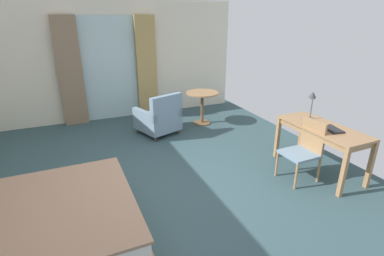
{
  "coord_description": "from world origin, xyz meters",
  "views": [
    {
      "loc": [
        -1.05,
        -3.43,
        2.35
      ],
      "look_at": [
        0.54,
        0.25,
        0.79
      ],
      "focal_mm": 27.45,
      "sensor_mm": 36.0,
      "label": 1
    }
  ],
  "objects_px": {
    "desk_lamp": "(312,98)",
    "closed_book": "(332,129)",
    "armchair_by_window": "(159,118)",
    "desk_chair": "(305,148)",
    "writing_desk": "(323,132)",
    "bed": "(22,236)",
    "round_cafe_table": "(202,100)"
  },
  "relations": [
    {
      "from": "desk_chair",
      "to": "writing_desk",
      "type": "bearing_deg",
      "value": 10.36
    },
    {
      "from": "closed_book",
      "to": "bed",
      "type": "bearing_deg",
      "value": -168.04
    },
    {
      "from": "desk_chair",
      "to": "armchair_by_window",
      "type": "xyz_separation_m",
      "value": [
        -1.45,
        2.56,
        -0.16
      ]
    },
    {
      "from": "writing_desk",
      "to": "armchair_by_window",
      "type": "distance_m",
      "value": 3.12
    },
    {
      "from": "writing_desk",
      "to": "closed_book",
      "type": "height_order",
      "value": "closed_book"
    },
    {
      "from": "closed_book",
      "to": "round_cafe_table",
      "type": "relative_size",
      "value": 0.44
    },
    {
      "from": "desk_lamp",
      "to": "round_cafe_table",
      "type": "xyz_separation_m",
      "value": [
        -0.91,
        2.28,
        -0.52
      ]
    },
    {
      "from": "desk_lamp",
      "to": "closed_book",
      "type": "height_order",
      "value": "desk_lamp"
    },
    {
      "from": "closed_book",
      "to": "armchair_by_window",
      "type": "distance_m",
      "value": 3.26
    },
    {
      "from": "closed_book",
      "to": "round_cafe_table",
      "type": "bearing_deg",
      "value": 116.21
    },
    {
      "from": "writing_desk",
      "to": "desk_chair",
      "type": "relative_size",
      "value": 1.54
    },
    {
      "from": "desk_chair",
      "to": "bed",
      "type": "bearing_deg",
      "value": -178.08
    },
    {
      "from": "writing_desk",
      "to": "desk_lamp",
      "type": "relative_size",
      "value": 3.1
    },
    {
      "from": "bed",
      "to": "closed_book",
      "type": "height_order",
      "value": "bed"
    },
    {
      "from": "bed",
      "to": "desk_lamp",
      "type": "bearing_deg",
      "value": 8.55
    },
    {
      "from": "desk_chair",
      "to": "desk_lamp",
      "type": "distance_m",
      "value": 0.94
    },
    {
      "from": "desk_lamp",
      "to": "round_cafe_table",
      "type": "bearing_deg",
      "value": 111.72
    },
    {
      "from": "writing_desk",
      "to": "desk_lamp",
      "type": "xyz_separation_m",
      "value": [
        0.15,
        0.45,
        0.4
      ]
    },
    {
      "from": "desk_chair",
      "to": "armchair_by_window",
      "type": "bearing_deg",
      "value": 119.59
    },
    {
      "from": "desk_lamp",
      "to": "closed_book",
      "type": "xyz_separation_m",
      "value": [
        -0.15,
        -0.61,
        -0.3
      ]
    },
    {
      "from": "closed_book",
      "to": "round_cafe_table",
      "type": "distance_m",
      "value": 2.99
    },
    {
      "from": "writing_desk",
      "to": "desk_lamp",
      "type": "distance_m",
      "value": 0.62
    },
    {
      "from": "closed_book",
      "to": "armchair_by_window",
      "type": "xyz_separation_m",
      "value": [
        -1.85,
        2.65,
        -0.43
      ]
    },
    {
      "from": "desk_lamp",
      "to": "closed_book",
      "type": "relative_size",
      "value": 1.4
    },
    {
      "from": "desk_chair",
      "to": "armchair_by_window",
      "type": "relative_size",
      "value": 0.96
    },
    {
      "from": "desk_lamp",
      "to": "round_cafe_table",
      "type": "distance_m",
      "value": 2.51
    },
    {
      "from": "desk_chair",
      "to": "round_cafe_table",
      "type": "xyz_separation_m",
      "value": [
        -0.36,
        2.79,
        0.04
      ]
    },
    {
      "from": "writing_desk",
      "to": "armchair_by_window",
      "type": "bearing_deg",
      "value": 126.57
    },
    {
      "from": "desk_chair",
      "to": "round_cafe_table",
      "type": "height_order",
      "value": "desk_chair"
    },
    {
      "from": "closed_book",
      "to": "round_cafe_table",
      "type": "xyz_separation_m",
      "value": [
        -0.76,
        2.88,
        -0.23
      ]
    },
    {
      "from": "writing_desk",
      "to": "desk_chair",
      "type": "xyz_separation_m",
      "value": [
        -0.39,
        -0.07,
        -0.17
      ]
    },
    {
      "from": "bed",
      "to": "desk_lamp",
      "type": "height_order",
      "value": "desk_lamp"
    }
  ]
}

